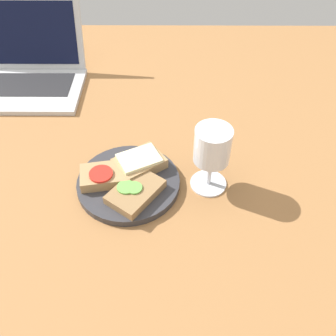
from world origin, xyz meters
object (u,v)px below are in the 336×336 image
Objects in this scene: sandwich_with_cheese at (139,163)px; wine_glass at (212,148)px; sandwich_with_cucumber at (135,192)px; sandwich_with_tomato at (105,176)px; laptop at (22,67)px; plate at (127,183)px.

wine_glass reaches higher than sandwich_with_cheese.
sandwich_with_cucumber is 7.70cm from sandwich_with_tomato.
sandwich_with_cheese is 0.37× the size of laptop.
sandwich_with_cucumber is 1.07× the size of sandwich_with_cheese.
wine_glass is (14.54, -3.28, 7.24)cm from sandwich_with_cheese.
sandwich_with_cucumber is at bearing -32.13° from sandwich_with_tomato.
laptop reaches higher than sandwich_with_cheese.
wine_glass is (21.47, 0.37, 7.42)cm from sandwich_with_tomato.
sandwich_with_cucumber is at bearing -51.82° from laptop.
sandwich_with_cheese is at bearing 27.81° from sandwich_with_tomato.
laptop is at bearing 141.66° from wine_glass.
wine_glass is 0.44× the size of laptop.
plate is at bearing -50.82° from laptop.
sandwich_with_cheese reaches higher than sandwich_with_cucumber.
wine_glass is at bearing 16.62° from sandwich_with_cucumber.
laptop is (-31.87, 39.10, 3.84)cm from plate.
plate is 1.46× the size of wine_glass.
sandwich_with_tomato is at bearing -152.19° from sandwich_with_cheese.
sandwich_with_tomato reaches higher than plate.
plate is 0.65× the size of laptop.
laptop is at bearing 125.06° from sandwich_with_tomato.
sandwich_with_tomato is at bearing 178.37° from plate.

